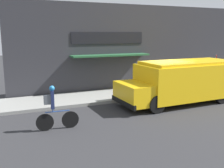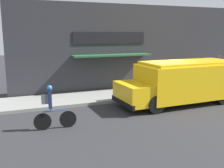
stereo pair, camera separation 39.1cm
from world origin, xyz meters
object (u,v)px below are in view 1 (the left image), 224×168
at_px(school_bus, 183,81).
at_px(trash_bin, 159,82).
at_px(cyclist, 54,109).
at_px(stop_sign_post, 215,65).

bearing_deg(school_bus, trash_bin, 81.76).
bearing_deg(trash_bin, cyclist, -151.04).
height_order(school_bus, cyclist, school_bus).
relative_size(school_bus, trash_bin, 7.45).
height_order(cyclist, stop_sign_post, stop_sign_post).
xyz_separation_m(cyclist, trash_bin, (7.46, 4.13, -0.22)).
xyz_separation_m(school_bus, stop_sign_post, (4.19, 1.98, 0.41)).
height_order(school_bus, trash_bin, school_bus).
distance_m(school_bus, trash_bin, 2.86).
bearing_deg(stop_sign_post, cyclist, -163.61).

